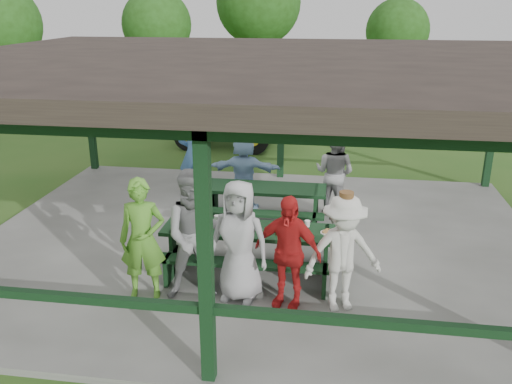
% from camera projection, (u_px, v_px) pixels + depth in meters
% --- Properties ---
extents(ground, '(90.00, 90.00, 0.00)m').
position_uv_depth(ground, '(258.00, 245.00, 9.78)').
color(ground, '#2C591B').
rests_on(ground, ground).
extents(concrete_slab, '(10.00, 8.00, 0.10)m').
position_uv_depth(concrete_slab, '(258.00, 243.00, 9.77)').
color(concrete_slab, '#63635E').
rests_on(concrete_slab, ground).
extents(pavilion_structure, '(10.60, 8.60, 3.24)m').
position_uv_depth(pavilion_structure, '(258.00, 67.00, 8.73)').
color(pavilion_structure, black).
rests_on(pavilion_structure, concrete_slab).
extents(picnic_table_near, '(2.72, 1.39, 0.75)m').
position_uv_depth(picnic_table_near, '(250.00, 244.00, 8.46)').
color(picnic_table_near, black).
rests_on(picnic_table_near, concrete_slab).
extents(picnic_table_far, '(2.43, 1.39, 0.75)m').
position_uv_depth(picnic_table_far, '(261.00, 200.00, 10.35)').
color(picnic_table_far, black).
rests_on(picnic_table_far, concrete_slab).
extents(table_setting, '(2.51, 0.45, 0.10)m').
position_uv_depth(table_setting, '(254.00, 225.00, 8.39)').
color(table_setting, white).
rests_on(table_setting, picnic_table_near).
extents(contestant_green, '(0.72, 0.55, 1.79)m').
position_uv_depth(contestant_green, '(143.00, 239.00, 7.64)').
color(contestant_green, '#51942A').
rests_on(contestant_green, concrete_slab).
extents(contestant_grey_left, '(1.11, 0.98, 1.92)m').
position_uv_depth(contestant_grey_left, '(197.00, 235.00, 7.61)').
color(contestant_grey_left, gray).
rests_on(contestant_grey_left, concrete_slab).
extents(contestant_grey_mid, '(0.94, 0.68, 1.78)m').
position_uv_depth(contestant_grey_mid, '(239.00, 241.00, 7.60)').
color(contestant_grey_mid, '#9B9B9E').
rests_on(contestant_grey_mid, concrete_slab).
extents(contestant_red, '(1.04, 0.65, 1.64)m').
position_uv_depth(contestant_red, '(288.00, 252.00, 7.42)').
color(contestant_red, red).
rests_on(contestant_red, concrete_slab).
extents(contestant_white_fedora, '(1.22, 0.93, 1.73)m').
position_uv_depth(contestant_white_fedora, '(343.00, 254.00, 7.34)').
color(contestant_white_fedora, silver).
rests_on(contestant_white_fedora, concrete_slab).
extents(spectator_lblue, '(1.47, 0.47, 1.58)m').
position_uv_depth(spectator_lblue, '(244.00, 172.00, 11.01)').
color(spectator_lblue, '#85A8CE').
rests_on(spectator_lblue, concrete_slab).
extents(spectator_blue, '(0.71, 0.47, 1.91)m').
position_uv_depth(spectator_blue, '(194.00, 154.00, 11.65)').
color(spectator_blue, '#3F6BA5').
rests_on(spectator_blue, concrete_slab).
extents(spectator_grey, '(1.03, 0.94, 1.72)m').
position_uv_depth(spectator_grey, '(335.00, 173.00, 10.71)').
color(spectator_grey, gray).
rests_on(spectator_grey, concrete_slab).
extents(pickup_truck, '(5.45, 2.99, 1.45)m').
position_uv_depth(pickup_truck, '(408.00, 109.00, 18.21)').
color(pickup_truck, silver).
rests_on(pickup_truck, ground).
extents(farm_trailer, '(4.26, 2.03, 1.49)m').
position_uv_depth(farm_trailer, '(228.00, 121.00, 16.31)').
color(farm_trailer, navy).
rests_on(farm_trailer, ground).
extents(tree_far_left, '(3.01, 3.01, 4.71)m').
position_uv_depth(tree_far_left, '(157.00, 25.00, 23.57)').
color(tree_far_left, '#372216').
rests_on(tree_far_left, ground).
extents(tree_left, '(3.86, 3.86, 6.04)m').
position_uv_depth(tree_left, '(259.00, 3.00, 24.70)').
color(tree_left, '#372216').
rests_on(tree_left, ground).
extents(tree_mid, '(2.77, 2.77, 4.32)m').
position_uv_depth(tree_mid, '(398.00, 31.00, 23.83)').
color(tree_mid, '#372216').
rests_on(tree_mid, ground).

